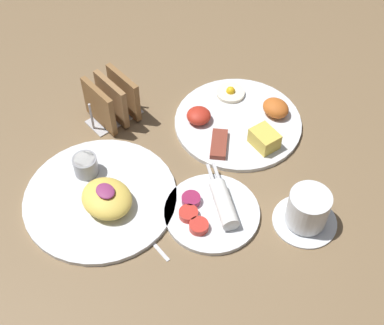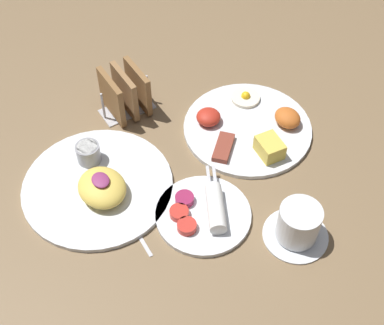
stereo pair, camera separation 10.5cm
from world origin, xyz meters
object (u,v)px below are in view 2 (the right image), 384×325
(plate_breakfast, at_px, (249,127))
(plate_condiments, at_px, (204,213))
(toast_rack, at_px, (125,93))
(plate_foreground, at_px, (98,184))
(coffee_cup, at_px, (298,225))

(plate_breakfast, bearing_deg, plate_condiments, -56.52)
(plate_breakfast, xyz_separation_m, plate_condiments, (0.13, -0.20, -0.00))
(toast_rack, bearing_deg, plate_foreground, -41.85)
(plate_condiments, distance_m, toast_rack, 0.33)
(toast_rack, bearing_deg, plate_condiments, -1.95)
(plate_breakfast, distance_m, coffee_cup, 0.27)
(plate_condiments, bearing_deg, toast_rack, 178.05)
(plate_condiments, relative_size, toast_rack, 1.55)
(coffee_cup, bearing_deg, toast_rack, -166.79)
(plate_condiments, height_order, coffee_cup, coffee_cup)
(toast_rack, height_order, coffee_cup, toast_rack)
(plate_foreground, relative_size, coffee_cup, 2.45)
(toast_rack, xyz_separation_m, coffee_cup, (0.46, 0.11, -0.01))
(plate_foreground, relative_size, toast_rack, 2.53)
(plate_breakfast, height_order, coffee_cup, coffee_cup)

